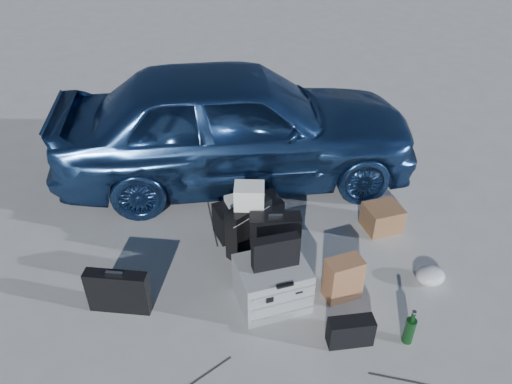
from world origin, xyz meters
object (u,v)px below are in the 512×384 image
briefcase (118,292)px  car (237,123)px  green_bottle (410,327)px  pelican_case (272,283)px  suitcase_left (275,242)px  suitcase_right (249,229)px  cardboard_box (382,217)px  duffel_bag (248,217)px

briefcase → car: bearing=72.2°
green_bottle → briefcase: bearing=150.0°
briefcase → green_bottle: 2.35m
pelican_case → suitcase_left: (0.19, 0.38, 0.09)m
briefcase → suitcase_right: (1.26, 0.28, 0.07)m
car → green_bottle: bearing=-156.5°
suitcase_left → suitcase_right: size_ratio=1.08×
suitcase_right → cardboard_box: size_ratio=1.55×
briefcase → duffel_bag: (1.37, 0.57, -0.03)m
car → suitcase_left: bearing=-173.1°
suitcase_left → green_bottle: (0.64, -1.16, -0.13)m
car → green_bottle: size_ratio=12.07×
pelican_case → suitcase_left: bearing=67.5°
cardboard_box → briefcase: bearing=-177.8°
green_bottle → suitcase_right: bearing=118.1°
car → duffel_bag: 1.15m
suitcase_left → suitcase_right: suitcase_left is taller
pelican_case → briefcase: size_ratio=1.10×
pelican_case → duffel_bag: bearing=84.6°
suitcase_left → car: bearing=101.7°
suitcase_left → green_bottle: 1.33m
cardboard_box → green_bottle: (-0.59, -1.27, 0.03)m
car → cardboard_box: (1.01, -1.47, -0.54)m
briefcase → suitcase_right: 1.29m
briefcase → suitcase_left: suitcase_left is taller
briefcase → duffel_bag: 1.48m
car → suitcase_right: 1.40m
car → briefcase: bearing=149.0°
duffel_bag → cardboard_box: size_ratio=1.91×
cardboard_box → car: bearing=124.5°
duffel_bag → cardboard_box: bearing=-22.5°
cardboard_box → green_bottle: bearing=-115.0°
briefcase → suitcase_right: suitcase_right is taller
suitcase_right → suitcase_left: bearing=-87.3°
pelican_case → suitcase_right: 0.68m
pelican_case → suitcase_right: bearing=89.5°
briefcase → green_bottle: bearing=-1.9°
suitcase_left → green_bottle: size_ratio=1.78×
suitcase_left → briefcase: bearing=-160.8°
briefcase → green_bottle: briefcase is taller
cardboard_box → duffel_bag: bearing=159.5°
suitcase_right → green_bottle: suitcase_right is taller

